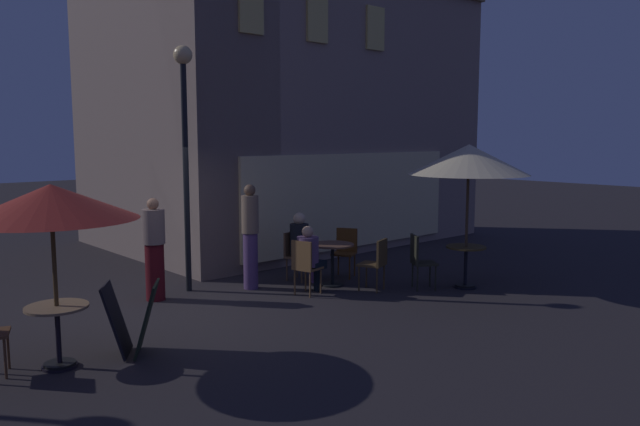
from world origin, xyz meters
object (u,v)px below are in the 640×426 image
Objects in this scene: street_lamp_near_corner at (185,124)px; cafe_chair_5 at (345,248)px; patio_umbrella_1 at (51,203)px; cafe_table_0 at (466,258)px; patio_umbrella_0 at (469,160)px; cafe_chair_0 at (419,257)px; patron_standing_3 at (154,249)px; menu_sandwich_board at (132,319)px; cafe_chair_2 at (295,251)px; patron_standing_2 at (250,236)px; patron_seated_0 at (301,242)px; cafe_chair_3 at (305,263)px; cafe_chair_4 at (377,260)px; patron_seated_1 at (310,255)px; cafe_table_1 at (58,323)px; cafe_table_2 at (332,254)px.

cafe_chair_5 is (2.83, -1.01, -2.34)m from street_lamp_near_corner.
patio_umbrella_1 is 6.08m from cafe_chair_5.
cafe_table_0 is 0.29× the size of patio_umbrella_0.
patron_standing_3 is at bearing -177.84° from cafe_chair_0.
menu_sandwich_board is 0.98× the size of cafe_chair_2.
patron_standing_2 is at bearing 172.16° from cafe_chair_0.
cafe_chair_2 is 0.71× the size of patron_seated_0.
cafe_chair_3 is 1.04× the size of cafe_chair_4.
patron_seated_1 is at bearing 52.36° from patron_standing_2.
cafe_table_0 is 2.29m from cafe_chair_5.
street_lamp_near_corner reaches higher than patron_seated_0.
cafe_table_1 is (-6.76, 0.89, -0.00)m from cafe_table_0.
cafe_table_0 is 1.62m from cafe_chair_4.
cafe_table_0 is 2.99m from patron_seated_0.
patron_standing_2 is at bearing 97.53° from cafe_chair_3.
patio_umbrella_0 is at bearing 0.00° from cafe_table_0.
patio_umbrella_1 is at bearing 68.92° from cafe_chair_4.
patron_standing_3 reaches higher than cafe_chair_4.
cafe_table_0 is 0.63× the size of patron_seated_1.
patron_seated_1 is (4.41, 0.63, -1.26)m from patio_umbrella_1.
cafe_chair_5 is (5.80, 1.18, -1.39)m from patio_umbrella_1.
cafe_chair_0 is 2.19m from patron_seated_0.
cafe_chair_5 reaches higher than menu_sandwich_board.
cafe_chair_0 is (0.95, -1.22, 0.00)m from cafe_table_2.
cafe_chair_5 is 0.55× the size of patron_standing_3.
patron_seated_0 is (-1.13, 1.87, 0.15)m from cafe_chair_0.
cafe_chair_4 is at bearing 43.48° from cafe_chair_5.
cafe_table_2 is 0.82× the size of cafe_chair_3.
patio_umbrella_1 reaches higher than patron_standing_2.
cafe_chair_3 reaches higher than cafe_chair_4.
patron_standing_3 is (-3.81, 2.43, 0.27)m from cafe_chair_0.
menu_sandwich_board is at bearing -81.60° from cafe_chair_2.
menu_sandwich_board is 0.94× the size of cafe_chair_3.
cafe_chair_5 is at bearing 28.59° from cafe_table_2.
cafe_chair_5 is (0.90, -0.42, 0.01)m from cafe_chair_2.
cafe_chair_5 is at bearing 114.87° from cafe_table_0.
street_lamp_near_corner is 1.95× the size of patio_umbrella_1.
cafe_table_2 is 0.85× the size of cafe_chair_4.
cafe_table_1 is at bearing -70.47° from patron_standing_3.
street_lamp_near_corner is 3.55× the size of patron_seated_1.
cafe_chair_3 is (-2.49, 1.49, 0.03)m from cafe_table_0.
patron_seated_0 is (1.96, -0.73, -2.16)m from street_lamp_near_corner.
cafe_chair_4 is at bearing -178.60° from cafe_chair_0.
cafe_table_0 is 0.79× the size of cafe_chair_3.
cafe_chair_5 is at bearing -39.13° from cafe_chair_4.
cafe_chair_2 is (4.90, 1.60, 0.01)m from cafe_table_1.
patron_standing_2 is at bearing 139.26° from patio_umbrella_0.
cafe_chair_5 is 0.93m from patron_seated_0.
patron_standing_2 reaches higher than cafe_chair_4.
cafe_chair_4 is 0.71× the size of patron_seated_0.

